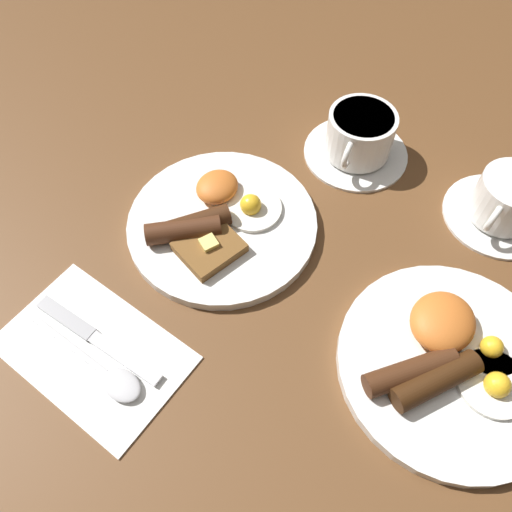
{
  "coord_description": "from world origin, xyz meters",
  "views": [
    {
      "loc": [
        0.28,
        0.29,
        0.55
      ],
      "look_at": [
        0.02,
        0.07,
        0.03
      ],
      "focal_mm": 35.0,
      "sensor_mm": 36.0,
      "label": 1
    }
  ],
  "objects_px": {
    "breakfast_plate_far": "(449,360)",
    "spoon": "(109,376)",
    "breakfast_plate_near": "(219,222)",
    "teacup_far": "(505,203)",
    "teacup_near": "(359,138)",
    "knife": "(91,335)"
  },
  "relations": [
    {
      "from": "breakfast_plate_far",
      "to": "spoon",
      "type": "xyz_separation_m",
      "value": [
        0.25,
        -0.29,
        -0.01
      ]
    },
    {
      "from": "breakfast_plate_near",
      "to": "teacup_far",
      "type": "xyz_separation_m",
      "value": [
        -0.25,
        0.28,
        0.02
      ]
    },
    {
      "from": "breakfast_plate_far",
      "to": "teacup_near",
      "type": "height_order",
      "value": "teacup_near"
    },
    {
      "from": "knife",
      "to": "spoon",
      "type": "bearing_deg",
      "value": -25.73
    },
    {
      "from": "breakfast_plate_near",
      "to": "spoon",
      "type": "relative_size",
      "value": 1.45
    },
    {
      "from": "teacup_far",
      "to": "spoon",
      "type": "height_order",
      "value": "teacup_far"
    },
    {
      "from": "breakfast_plate_near",
      "to": "spoon",
      "type": "distance_m",
      "value": 0.24
    },
    {
      "from": "knife",
      "to": "spoon",
      "type": "relative_size",
      "value": 1.05
    },
    {
      "from": "teacup_near",
      "to": "teacup_far",
      "type": "relative_size",
      "value": 1.05
    },
    {
      "from": "breakfast_plate_near",
      "to": "spoon",
      "type": "bearing_deg",
      "value": 10.24
    },
    {
      "from": "breakfast_plate_far",
      "to": "teacup_near",
      "type": "relative_size",
      "value": 1.65
    },
    {
      "from": "teacup_near",
      "to": "spoon",
      "type": "relative_size",
      "value": 0.89
    },
    {
      "from": "teacup_near",
      "to": "spoon",
      "type": "distance_m",
      "value": 0.47
    },
    {
      "from": "breakfast_plate_far",
      "to": "teacup_far",
      "type": "distance_m",
      "value": 0.24
    },
    {
      "from": "teacup_far",
      "to": "teacup_near",
      "type": "bearing_deg",
      "value": -84.31
    },
    {
      "from": "breakfast_plate_near",
      "to": "breakfast_plate_far",
      "type": "bearing_deg",
      "value": 92.63
    },
    {
      "from": "breakfast_plate_far",
      "to": "teacup_far",
      "type": "relative_size",
      "value": 1.74
    },
    {
      "from": "breakfast_plate_near",
      "to": "teacup_far",
      "type": "bearing_deg",
      "value": 131.57
    },
    {
      "from": "spoon",
      "to": "breakfast_plate_near",
      "type": "bearing_deg",
      "value": 96.65
    },
    {
      "from": "teacup_near",
      "to": "knife",
      "type": "height_order",
      "value": "teacup_near"
    },
    {
      "from": "breakfast_plate_far",
      "to": "spoon",
      "type": "relative_size",
      "value": 1.46
    },
    {
      "from": "teacup_near",
      "to": "spoon",
      "type": "xyz_separation_m",
      "value": [
        0.47,
        -0.03,
        -0.02
      ]
    }
  ]
}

